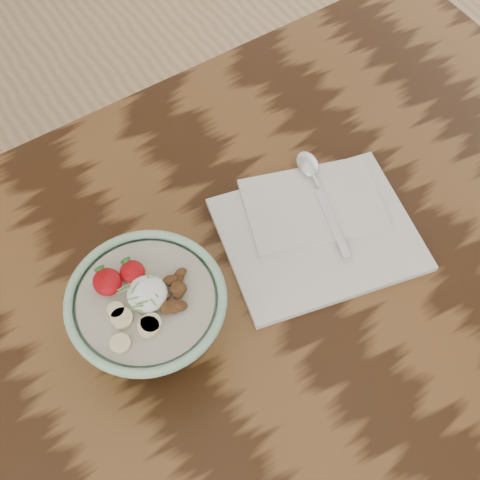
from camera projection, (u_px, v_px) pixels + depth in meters
The scene contains 4 objects.
table at pixel (172, 391), 94.51cm from camera, with size 160.00×90.00×75.00cm.
breakfast_bowl at pixel (149, 314), 83.34cm from camera, with size 19.64×19.64×12.87cm.
napkin at pixel (317, 228), 97.11cm from camera, with size 31.53×27.73×1.67cm.
spoon at pixel (313, 178), 100.10cm from camera, with size 7.80×19.34×1.02cm.
Camera 1 is at (-8.90, -31.55, 157.43)cm, focal length 50.00 mm.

